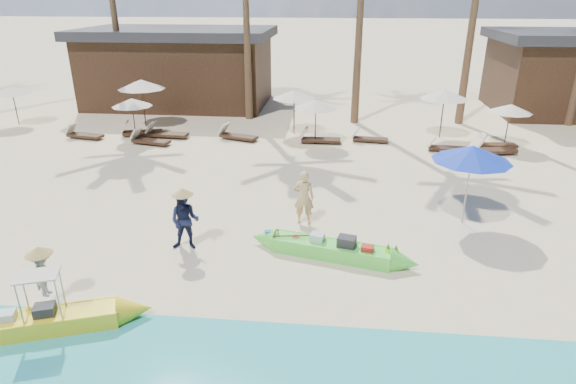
# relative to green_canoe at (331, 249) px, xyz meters

# --- Properties ---
(ground) EXTENTS (240.00, 240.00, 0.00)m
(ground) POSITION_rel_green_canoe_xyz_m (-1.19, -0.29, -0.21)
(ground) COLOR beige
(ground) RESTS_ON ground
(green_canoe) EXTENTS (4.79, 1.48, 0.62)m
(green_canoe) POSITION_rel_green_canoe_xyz_m (0.00, 0.00, 0.00)
(green_canoe) COLOR #52DF44
(green_canoe) RESTS_ON ground
(yellow_canoe) EXTENTS (4.73, 1.94, 1.28)m
(yellow_canoe) POSITION_rel_green_canoe_xyz_m (-5.71, -3.50, -0.00)
(yellow_canoe) COLOR yellow
(yellow_canoe) RESTS_ON ground
(tourist) EXTENTS (0.62, 0.43, 1.61)m
(tourist) POSITION_rel_green_canoe_xyz_m (-0.83, 1.83, 0.60)
(tourist) COLOR tan
(tourist) RESTS_ON ground
(vendor_green) EXTENTS (0.79, 0.63, 1.57)m
(vendor_green) POSITION_rel_green_canoe_xyz_m (-3.76, 0.06, 0.58)
(vendor_green) COLOR #151B3C
(vendor_green) RESTS_ON ground
(vendor_yellow) EXTENTS (0.48, 0.73, 1.06)m
(vendor_yellow) POSITION_rel_green_canoe_xyz_m (-6.04, -2.55, 0.50)
(vendor_yellow) COLOR gray
(vendor_yellow) RESTS_ON ground
(blue_umbrella) EXTENTS (2.17, 2.17, 2.33)m
(blue_umbrella) POSITION_rel_green_canoe_xyz_m (3.75, 2.32, 1.90)
(blue_umbrella) COLOR #99999E
(blue_umbrella) RESTS_ON ground
(resort_parasol_2) EXTENTS (1.87, 1.87, 1.93)m
(resort_parasol_2) POSITION_rel_green_canoe_xyz_m (-15.92, 11.57, 1.53)
(resort_parasol_2) COLOR #3C2418
(resort_parasol_2) RESTS_ON ground
(resort_parasol_3) EXTENTS (2.25, 2.25, 2.32)m
(resort_parasol_3) POSITION_rel_green_canoe_xyz_m (-9.37, 11.79, 1.88)
(resort_parasol_3) COLOR #3C2418
(resort_parasol_3) RESTS_ON ground
(lounger_3_left) EXTENTS (1.79, 0.83, 0.59)m
(lounger_3_left) POSITION_rel_green_canoe_xyz_m (-11.46, 9.52, -0.01)
(lounger_3_left) COLOR #3C2418
(lounger_3_left) RESTS_ON ground
(lounger_3_right) EXTENTS (1.94, 1.01, 0.63)m
(lounger_3_right) POSITION_rel_green_canoe_xyz_m (-9.06, 10.21, 0.00)
(lounger_3_right) COLOR #3C2418
(lounger_3_right) RESTS_ON ground
(resort_parasol_4) EXTENTS (1.78, 1.78, 1.83)m
(resort_parasol_4) POSITION_rel_green_canoe_xyz_m (-9.07, 9.79, 1.44)
(resort_parasol_4) COLOR #3C2418
(resort_parasol_4) RESTS_ON ground
(lounger_4_left) EXTENTS (1.84, 0.89, 0.60)m
(lounger_4_left) POSITION_rel_green_canoe_xyz_m (-8.15, 8.93, -0.01)
(lounger_4_left) COLOR #3C2418
(lounger_4_left) RESTS_ON ground
(lounger_4_right) EXTENTS (1.96, 0.74, 0.65)m
(lounger_4_right) POSITION_rel_green_canoe_xyz_m (-7.77, 10.03, 0.01)
(lounger_4_right) COLOR #3C2418
(lounger_4_right) RESTS_ON ground
(resort_parasol_5) EXTENTS (1.99, 1.99, 2.05)m
(resort_parasol_5) POSITION_rel_green_canoe_xyz_m (-1.94, 11.27, 1.64)
(resort_parasol_5) COLOR #3C2418
(resort_parasol_5) RESTS_ON ground
(lounger_5_left) EXTENTS (1.90, 1.11, 0.62)m
(lounger_5_left) POSITION_rel_green_canoe_xyz_m (-4.47, 10.04, -0.00)
(lounger_5_left) COLOR #3C2418
(lounger_5_left) RESTS_ON ground
(resort_parasol_6) EXTENTS (1.90, 1.90, 1.96)m
(resort_parasol_6) POSITION_rel_green_canoe_xyz_m (-0.87, 9.75, 1.56)
(resort_parasol_6) COLOR #3C2418
(resort_parasol_6) RESTS_ON ground
(lounger_6_left) EXTENTS (1.82, 0.59, 0.61)m
(lounger_6_left) POSITION_rel_green_canoe_xyz_m (-0.76, 9.84, -0.00)
(lounger_6_left) COLOR #3C2418
(lounger_6_left) RESTS_ON ground
(lounger_6_right) EXTENTS (1.66, 0.68, 0.55)m
(lounger_6_right) POSITION_rel_green_canoe_xyz_m (1.45, 10.24, -0.03)
(lounger_6_right) COLOR #3C2418
(lounger_6_right) RESTS_ON ground
(resort_parasol_7) EXTENTS (2.13, 2.13, 2.20)m
(resort_parasol_7) POSITION_rel_green_canoe_xyz_m (4.79, 11.33, 1.77)
(resort_parasol_7) COLOR #3C2418
(resort_parasol_7) RESTS_ON ground
(lounger_7_left) EXTENTS (1.68, 0.66, 0.56)m
(lounger_7_left) POSITION_rel_green_canoe_xyz_m (4.60, 9.20, -0.02)
(lounger_7_left) COLOR #3C2418
(lounger_7_left) RESTS_ON ground
(lounger_7_right) EXTENTS (1.99, 0.97, 0.65)m
(lounger_7_right) POSITION_rel_green_canoe_xyz_m (6.37, 8.93, 0.01)
(lounger_7_right) COLOR #3C2418
(lounger_7_right) RESTS_ON ground
(resort_parasol_8) EXTENTS (1.79, 1.79, 1.84)m
(resort_parasol_8) POSITION_rel_green_canoe_xyz_m (7.32, 10.17, 1.45)
(resort_parasol_8) COLOR #3C2418
(resort_parasol_8) RESTS_ON ground
(lounger_8_left) EXTENTS (1.71, 0.61, 0.57)m
(lounger_8_left) POSITION_rel_green_canoe_xyz_m (6.78, 9.83, -0.02)
(lounger_8_left) COLOR #3C2418
(lounger_8_left) RESTS_ON ground
(pavilion_west) EXTENTS (10.80, 6.60, 4.30)m
(pavilion_west) POSITION_rel_green_canoe_xyz_m (-9.19, 17.21, 1.98)
(pavilion_west) COLOR #3C2418
(pavilion_west) RESTS_ON ground
(pavilion_east) EXTENTS (8.80, 6.60, 4.30)m
(pavilion_east) POSITION_rel_green_canoe_xyz_m (12.81, 17.21, 1.99)
(pavilion_east) COLOR #3C2418
(pavilion_east) RESTS_ON ground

